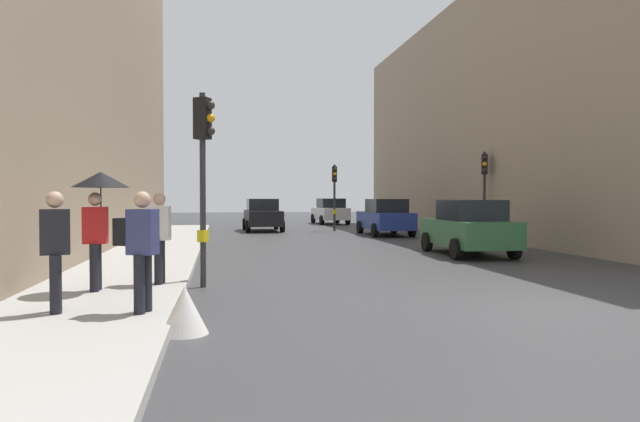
% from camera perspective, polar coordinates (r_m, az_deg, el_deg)
% --- Properties ---
extents(ground_plane, '(120.00, 120.00, 0.00)m').
position_cam_1_polar(ground_plane, '(9.98, 22.00, -9.33)').
color(ground_plane, '#38383A').
extents(sidewalk_kerb, '(2.85, 40.00, 0.16)m').
position_cam_1_polar(sidewalk_kerb, '(14.54, -18.44, -5.61)').
color(sidewalk_kerb, '#A8A5A0').
rests_on(sidewalk_kerb, ground).
extents(building_facade_right, '(12.00, 28.70, 11.29)m').
position_cam_1_polar(building_facade_right, '(30.55, 24.26, 8.45)').
color(building_facade_right, gray).
rests_on(building_facade_right, ground).
extents(traffic_light_far_median, '(0.25, 0.43, 3.63)m').
position_cam_1_polar(traffic_light_far_median, '(30.26, 1.51, 2.67)').
color(traffic_light_far_median, '#2D2D2D').
rests_on(traffic_light_far_median, ground).
extents(traffic_light_mid_street, '(0.34, 0.45, 3.74)m').
position_cam_1_polar(traffic_light_mid_street, '(24.02, 16.57, 3.11)').
color(traffic_light_mid_street, '#2D2D2D').
rests_on(traffic_light_mid_street, ground).
extents(traffic_light_near_right, '(0.44, 0.37, 3.97)m').
position_cam_1_polar(traffic_light_near_right, '(11.58, -11.90, 5.80)').
color(traffic_light_near_right, '#2D2D2D').
rests_on(traffic_light_near_right, ground).
extents(car_green_estate, '(2.18, 4.28, 1.76)m').
position_cam_1_polar(car_green_estate, '(18.28, 15.03, -1.65)').
color(car_green_estate, '#2D6038').
rests_on(car_green_estate, ground).
extents(car_white_compact, '(2.19, 4.29, 1.76)m').
position_cam_1_polar(car_white_compact, '(38.41, 1.05, -0.02)').
color(car_white_compact, silver).
rests_on(car_white_compact, ground).
extents(car_dark_suv, '(2.09, 4.24, 1.76)m').
position_cam_1_polar(car_dark_suv, '(30.51, -5.93, -0.40)').
color(car_dark_suv, black).
rests_on(car_dark_suv, ground).
extents(car_blue_van, '(2.04, 4.21, 1.76)m').
position_cam_1_polar(car_blue_van, '(27.10, 6.73, -0.63)').
color(car_blue_van, navy).
rests_on(car_blue_van, ground).
extents(pedestrian_with_umbrella, '(1.00, 1.00, 2.14)m').
position_cam_1_polar(pedestrian_with_umbrella, '(10.69, -21.79, 1.31)').
color(pedestrian_with_umbrella, black).
rests_on(pedestrian_with_umbrella, sidewalk_kerb).
extents(pedestrian_with_grey_backpack, '(0.66, 0.48, 1.77)m').
position_cam_1_polar(pedestrian_with_grey_backpack, '(8.48, -18.06, -3.25)').
color(pedestrian_with_grey_backpack, black).
rests_on(pedestrian_with_grey_backpack, sidewalk_kerb).
extents(pedestrian_with_black_backpack, '(0.63, 0.37, 1.77)m').
position_cam_1_polar(pedestrian_with_black_backpack, '(11.21, -16.42, -2.12)').
color(pedestrian_with_black_backpack, black).
rests_on(pedestrian_with_black_backpack, sidewalk_kerb).
extents(pedestrian_in_dark_coat, '(0.45, 0.35, 1.77)m').
position_cam_1_polar(pedestrian_in_dark_coat, '(8.93, -25.59, -3.29)').
color(pedestrian_in_dark_coat, black).
rests_on(pedestrian_in_dark_coat, sidewalk_kerb).
extents(warning_sign_triangle, '(0.64, 0.64, 0.65)m').
position_cam_1_polar(warning_sign_triangle, '(7.78, -13.77, -9.86)').
color(warning_sign_triangle, silver).
rests_on(warning_sign_triangle, ground).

